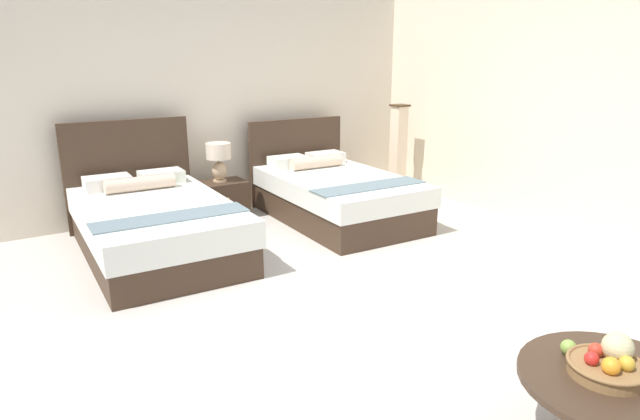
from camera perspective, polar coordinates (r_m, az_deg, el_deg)
The scene contains 11 objects.
ground_plane at distance 4.64m, azimuth 3.79°, elevation -9.13°, with size 9.56×10.00×0.02m, color #BCB5AA.
wall_back at distance 7.05m, azimuth -11.84°, elevation 10.97°, with size 9.56×0.12×2.74m, color beige.
wall_side_right at distance 6.68m, azimuth 23.27°, elevation 9.75°, with size 0.12×5.60×2.74m, color beige.
bed_near_window at distance 5.74m, azimuth -16.85°, elevation -1.37°, with size 1.44×2.27×1.24m.
bed_near_corner at distance 6.62m, azimuth 1.60°, elevation 1.62°, with size 1.40×2.19×1.11m.
nightstand at distance 6.77m, azimuth -10.22°, elevation 1.04°, with size 0.59×0.43×0.46m.
table_lamp at distance 6.68m, azimuth -10.51°, elevation 5.43°, with size 0.30×0.30×0.47m.
coffee_table at distance 3.21m, azimuth 28.44°, elevation -16.58°, with size 0.94×0.94×0.43m.
fruit_bowl at distance 3.13m, azimuth 27.88°, elevation -13.90°, with size 0.38×0.38×0.20m.
loose_apple at distance 3.24m, azimuth 24.45°, elevation -12.89°, with size 0.08×0.08×0.08m.
floor_lamp_corner at distance 7.81m, azimuth 8.13°, elevation 6.17°, with size 0.21×0.21×1.27m.
Camera 1 is at (-2.50, -3.36, 1.97)m, focal length 30.74 mm.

